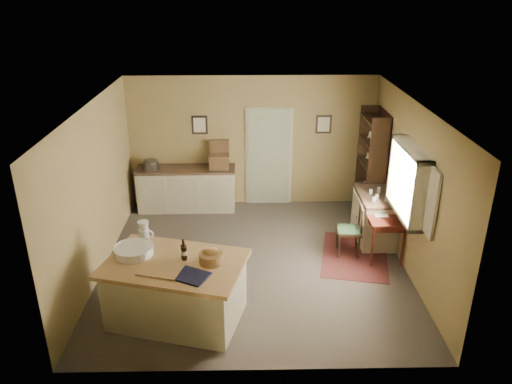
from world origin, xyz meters
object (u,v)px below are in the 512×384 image
sideboard (187,187)px  shelving_unit (374,166)px  work_island (176,288)px  desk_chair (349,231)px  writing_desk (383,218)px  right_cabinet (374,216)px

sideboard → shelving_unit: bearing=-6.6°
work_island → desk_chair: size_ratio=2.37×
desk_chair → writing_desk: bearing=6.1°
work_island → shelving_unit: size_ratio=0.97×
sideboard → work_island: bearing=-86.4°
work_island → right_cabinet: 4.00m
writing_desk → shelving_unit: size_ratio=0.44×
writing_desk → right_cabinet: bearing=90.0°
sideboard → shelving_unit: (3.70, -0.42, 0.60)m
work_island → shelving_unit: shelving_unit is taller
work_island → desk_chair: work_island is taller
writing_desk → desk_chair: desk_chair is taller
sideboard → right_cabinet: size_ratio=1.76×
desk_chair → right_cabinet: right_cabinet is taller
right_cabinet → shelving_unit: bearing=80.8°
sideboard → shelving_unit: size_ratio=0.92×
right_cabinet → desk_chair: bearing=-137.3°
writing_desk → right_cabinet: 0.56m
sideboard → desk_chair: size_ratio=2.25×
right_cabinet → sideboard: bearing=158.6°
sideboard → right_cabinet: bearing=-21.4°
sideboard → writing_desk: 4.02m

